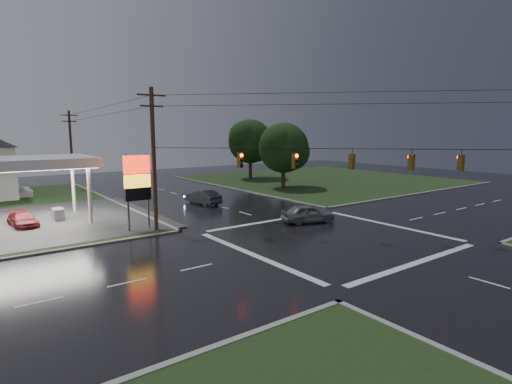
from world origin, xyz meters
TOP-DOWN VIEW (x-y plane):
  - ground at (0.00, 0.00)m, footprint 120.00×120.00m
  - grass_ne at (26.00, 26.00)m, footprint 36.00×36.00m
  - pylon_sign at (-10.50, 10.50)m, footprint 2.00×0.35m
  - utility_pole_nw at (-9.50, 9.50)m, footprint 2.20×0.32m
  - utility_pole_n at (-9.50, 38.00)m, footprint 2.20×0.32m
  - traffic_signals at (0.02, -0.02)m, footprint 26.87×26.87m
  - tree_ne_near at (14.14, 21.99)m, footprint 7.99×6.80m
  - tree_ne_far at (17.15, 33.99)m, footprint 8.46×7.20m
  - car_north at (-0.80, 17.82)m, footprint 2.29×4.86m
  - car_crossing at (2.19, 4.69)m, footprint 4.91×3.20m
  - car_pump at (-17.76, 17.22)m, footprint 2.21×4.34m

SIDE VIEW (x-z plane):
  - ground at x=0.00m, z-range 0.00..0.00m
  - grass_ne at x=26.00m, z-range 0.00..0.08m
  - car_pump at x=-17.76m, z-range 0.00..1.21m
  - car_north at x=-0.80m, z-range 0.00..1.54m
  - car_crossing at x=2.19m, z-range 0.00..1.56m
  - pylon_sign at x=-10.50m, z-range 1.01..7.01m
  - utility_pole_n at x=-9.50m, z-range 0.22..10.72m
  - tree_ne_near at x=14.14m, z-range 1.07..10.05m
  - utility_pole_nw at x=-9.50m, z-range 0.22..11.22m
  - tree_ne_far at x=17.15m, z-range 1.28..11.08m
  - traffic_signals at x=0.02m, z-range 5.75..7.22m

